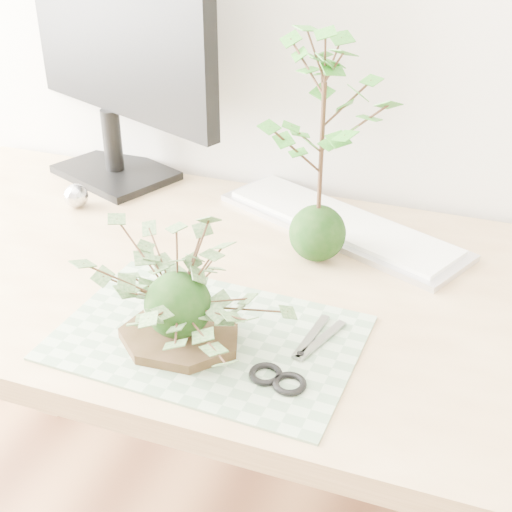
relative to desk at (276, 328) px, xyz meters
The scene contains 9 objects.
desk is the anchor object (origin of this frame).
cutting_mat 0.20m from the desk, 104.49° to the right, with size 0.43×0.28×0.00m, color slate.
stone_dish 0.23m from the desk, 111.22° to the right, with size 0.18×0.18×0.01m, color black.
ivy_kokedama 0.29m from the desk, 111.22° to the right, with size 0.34×0.34×0.19m.
maple_kokedama 0.39m from the desk, 69.65° to the left, with size 0.26×0.26×0.40m.
keyboard 0.25m from the desk, 77.38° to the left, with size 0.51×0.33×0.02m.
monitor 0.67m from the desk, 146.93° to the left, with size 0.56×0.27×0.52m.
foil_ball 0.49m from the desk, 163.81° to the left, with size 0.05×0.05×0.05m, color silver.
scissors 0.25m from the desk, 66.51° to the right, with size 0.09×0.19×0.01m.
Camera 1 is at (0.31, 0.31, 1.36)m, focal length 50.00 mm.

